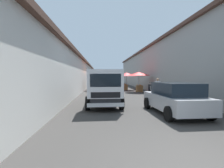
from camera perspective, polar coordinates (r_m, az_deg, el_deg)
ground at (r=16.54m, az=2.75°, el=-3.47°), size 90.00×90.00×0.00m
building_left_whitewash at (r=19.40m, az=-20.35°, el=2.88°), size 49.80×7.50×3.78m
building_right_concrete at (r=20.80m, az=22.79°, el=5.11°), size 49.80×7.50×5.45m
fruit_stall_near_left at (r=21.15m, az=-4.61°, el=2.75°), size 2.58×2.58×2.29m
fruit_stall_far_right at (r=19.26m, az=8.98°, el=2.81°), size 2.65×2.65×2.32m
fruit_stall_near_right at (r=21.85m, az=4.85°, el=2.72°), size 2.54×2.54×2.32m
hatchback_car at (r=8.42m, az=20.24°, el=-4.43°), size 3.98×2.06×1.45m
delivery_truck at (r=9.45m, az=-2.72°, el=-1.69°), size 4.98×2.11×2.08m
vendor_by_crates at (r=13.45m, az=15.08°, el=-0.99°), size 0.39×0.58×1.61m
parked_scooter at (r=16.57m, az=13.58°, el=-1.97°), size 1.66×0.61×1.14m
plastic_stool at (r=16.39m, az=-6.71°, el=-2.39°), size 0.30×0.30×0.43m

